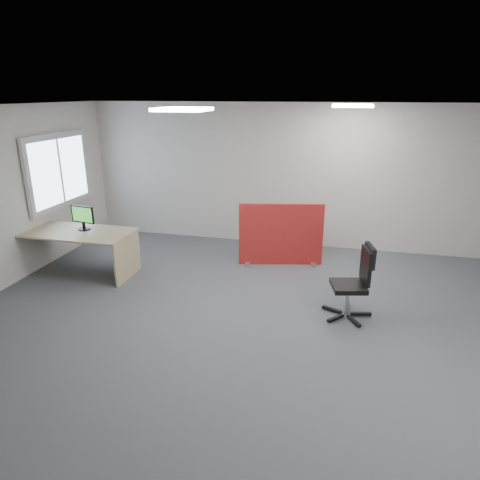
% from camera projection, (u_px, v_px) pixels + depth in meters
% --- Properties ---
extents(floor, '(9.00, 9.00, 0.00)m').
position_uv_depth(floor, '(293.00, 340.00, 5.22)').
color(floor, '#4D4F54').
rests_on(floor, ground).
extents(ceiling, '(9.00, 7.00, 0.02)m').
position_uv_depth(ceiling, '(304.00, 109.00, 4.33)').
color(ceiling, white).
rests_on(ceiling, wall_back).
extents(wall_back, '(9.00, 0.02, 2.70)m').
position_uv_depth(wall_back, '(319.00, 178.00, 7.99)').
color(wall_back, silver).
rests_on(wall_back, floor).
extents(window, '(0.06, 1.70, 1.30)m').
position_uv_depth(window, '(59.00, 171.00, 7.53)').
color(window, white).
rests_on(window, wall_left).
extents(ceiling_lights, '(4.10, 4.10, 0.04)m').
position_uv_depth(ceiling_lights, '(339.00, 110.00, 4.88)').
color(ceiling_lights, white).
rests_on(ceiling_lights, ceiling).
extents(red_divider, '(1.42, 0.36, 1.09)m').
position_uv_depth(red_divider, '(281.00, 235.00, 7.36)').
color(red_divider, '#A81521').
rests_on(red_divider, floor).
extents(second_desk, '(1.77, 0.88, 0.73)m').
position_uv_depth(second_desk, '(80.00, 240.00, 7.02)').
color(second_desk, tan).
rests_on(second_desk, floor).
extents(monitor_second, '(0.44, 0.20, 0.40)m').
position_uv_depth(monitor_second, '(83.00, 217.00, 6.95)').
color(monitor_second, black).
rests_on(monitor_second, second_desk).
extents(office_chair, '(0.66, 0.65, 1.00)m').
position_uv_depth(office_chair, '(357.00, 278.00, 5.59)').
color(office_chair, black).
rests_on(office_chair, floor).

